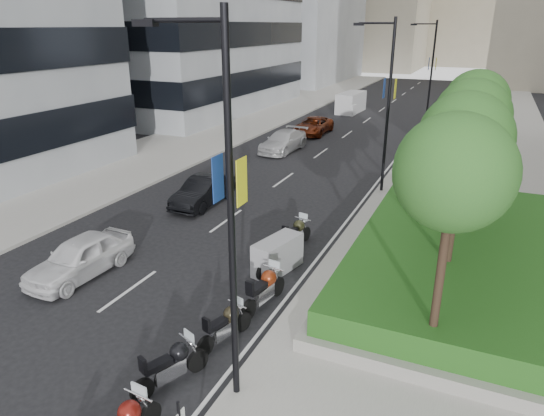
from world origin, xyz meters
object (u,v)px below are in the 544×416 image
Objects in this scene: motorcycle_3 at (226,325)px; car_a at (80,257)px; car_c at (283,141)px; lamp_post_0 at (224,203)px; motorcycle_4 at (264,289)px; lamp_post_2 at (430,71)px; motorcycle_6 at (296,234)px; motorcycle_5 at (278,255)px; car_d at (313,126)px; motorcycle_2 at (172,365)px; lamp_post_1 at (386,99)px; car_b at (203,191)px; delivery_van at (350,103)px.

car_a is at bearing 94.81° from motorcycle_3.
car_c is at bearing 34.80° from motorcycle_3.
lamp_post_0 reaches higher than motorcycle_4.
lamp_post_2 is 4.04× the size of motorcycle_6.
lamp_post_2 is 26.81m from motorcycle_6.
motorcycle_5 is 18.44m from car_c.
lamp_post_2 reaches higher than motorcycle_5.
lamp_post_0 is 3.96× the size of motorcycle_5.
car_c reaches higher than motorcycle_4.
motorcycle_6 is 0.44× the size of car_c.
car_d is (-8.33, -5.04, -4.37)m from lamp_post_2.
motorcycle_3 is 4.58m from motorcycle_5.
car_d is (-0.40, 26.74, -0.03)m from car_a.
car_c reaches higher than motorcycle_2.
lamp_post_0 is 4.73m from motorcycle_2.
lamp_post_2 is at bearing 90.00° from lamp_post_0.
car_c is at bearing 93.95° from car_a.
lamp_post_1 is at bearing 4.68° from motorcycle_4.
motorcycle_5 is 8.08m from car_b.
lamp_post_1 reaches higher than motorcycle_3.
motorcycle_5 is at bearing 28.99° from car_a.
car_b reaches higher than motorcycle_5.
lamp_post_1 is 16.48m from car_a.
motorcycle_4 is at bearing 102.93° from lamp_post_0.
car_b is 30.26m from delivery_van.
lamp_post_0 is 25.32m from car_c.
lamp_post_0 is 9.84m from motorcycle_6.
motorcycle_4 is 2.45m from motorcycle_5.
motorcycle_2 is 0.49× the size of car_b.
delivery_van is at bearing 93.77° from car_c.
car_c is (-6.88, 17.10, 0.08)m from motorcycle_5.
car_c is (-8.37, -11.50, -4.33)m from lamp_post_2.
motorcycle_2 is at bearing -169.05° from lamp_post_0.
car_b is 0.88× the size of delivery_van.
lamp_post_1 is at bearing -57.61° from car_d.
motorcycle_4 is 1.04× the size of motorcycle_5.
lamp_post_2 is 33.05m from car_a.
motorcycle_2 is at bearing -77.65° from car_d.
lamp_post_1 is 1.00× the size of lamp_post_2.
motorcycle_5 is (-0.34, 4.57, 0.08)m from motorcycle_3.
motorcycle_2 is 24.76m from car_c.
car_b is at bearing 64.93° from motorcycle_5.
lamp_post_0 is 1.79× the size of car_d.
delivery_van is at bearing 141.18° from lamp_post_2.
delivery_van is at bearing 23.34° from motorcycle_6.
car_b is 0.86× the size of car_c.
motorcycle_6 is 8.30m from car_a.
lamp_post_2 is 3.96× the size of motorcycle_5.
lamp_post_1 is 2.08× the size of car_b.
car_d is (-7.41, 25.95, 0.07)m from motorcycle_4.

